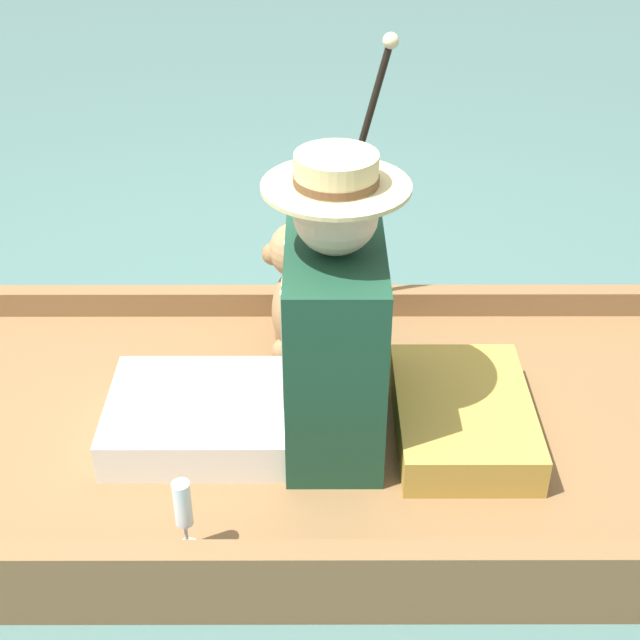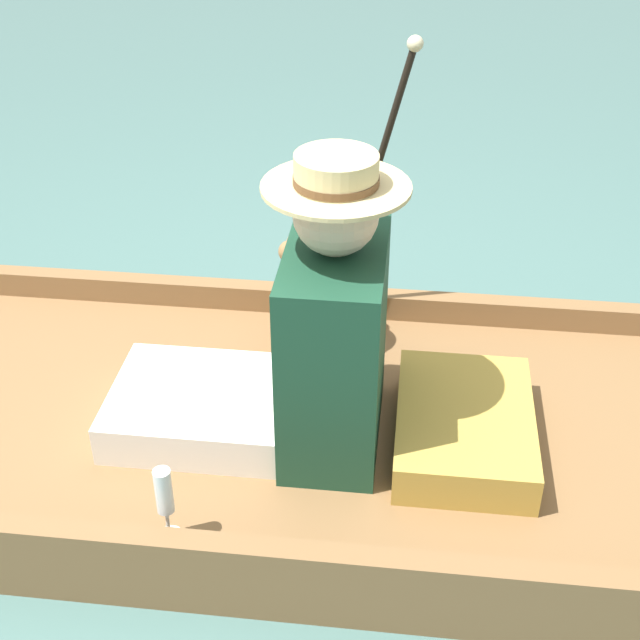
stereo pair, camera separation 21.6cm
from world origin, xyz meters
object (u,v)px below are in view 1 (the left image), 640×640
Objects in this scene: walking_cane at (354,168)px; wine_glass at (183,510)px; seated_person at (302,346)px; teddy_bear at (297,292)px.

wine_glass is at bearing 156.95° from walking_cane.
seated_person is at bearing -31.94° from wine_glass.
seated_person is 0.60m from walking_cane.
teddy_bear is 0.39m from walking_cane.
teddy_bear is at bearing -16.59° from wine_glass.
seated_person is at bearing -176.75° from teddy_bear.
teddy_bear is 2.15× the size of wine_glass.
seated_person is 0.38m from teddy_bear.
wine_glass is (-0.79, 0.23, -0.08)m from teddy_bear.
seated_person is 0.51m from wine_glass.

